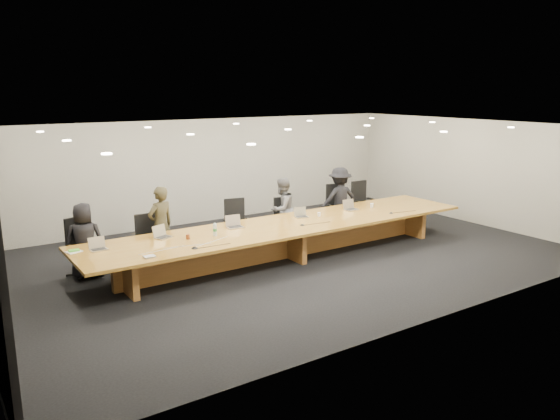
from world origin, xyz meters
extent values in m
plane|color=black|center=(0.00, 0.00, 0.00)|extent=(12.00, 12.00, 0.00)
cube|color=beige|center=(0.00, 4.00, 1.40)|extent=(12.00, 0.02, 2.80)
cube|color=#956420|center=(0.00, 0.00, 0.72)|extent=(9.00, 1.80, 0.06)
cube|color=brown|center=(0.00, 0.00, 0.34)|extent=(7.65, 0.15, 0.69)
cube|color=brown|center=(-3.60, 0.00, 0.34)|extent=(0.12, 1.26, 0.69)
cube|color=brown|center=(0.00, 0.00, 0.34)|extent=(0.12, 1.26, 0.69)
cube|color=brown|center=(3.60, 0.00, 0.34)|extent=(0.12, 1.26, 0.69)
imported|color=black|center=(-3.98, 1.13, 0.74)|extent=(0.84, 0.68, 1.48)
imported|color=#2F2B1A|center=(-2.43, 1.13, 0.82)|extent=(0.68, 0.54, 1.65)
imported|color=#4E4E50|center=(0.67, 1.22, 0.76)|extent=(0.89, 0.78, 1.53)
imported|color=black|center=(2.44, 1.19, 0.82)|extent=(1.17, 0.83, 1.64)
cylinder|color=silver|center=(-1.75, 0.00, 0.87)|extent=(0.09, 0.09, 0.24)
cylinder|color=brown|center=(-2.30, 0.08, 0.80)|extent=(0.08, 0.08, 0.09)
cone|color=white|center=(1.00, 0.19, 0.79)|extent=(0.09, 0.09, 0.09)
cone|color=silver|center=(2.65, 0.21, 0.80)|extent=(0.10, 0.10, 0.10)
cube|color=silver|center=(-4.35, 0.42, 0.76)|extent=(0.30, 0.27, 0.02)
cube|color=green|center=(-4.34, 0.42, 0.78)|extent=(0.19, 0.11, 0.03)
cube|color=#ACACB1|center=(-3.34, -0.63, 0.76)|extent=(0.20, 0.15, 0.03)
cone|color=black|center=(-2.46, -0.58, 0.77)|extent=(0.16, 0.16, 0.03)
cone|color=black|center=(0.18, -0.28, 0.76)|extent=(0.11, 0.11, 0.03)
cone|color=black|center=(2.58, -0.52, 0.76)|extent=(0.14, 0.14, 0.03)
camera|label=1|loc=(-6.47, -9.38, 3.61)|focal=35.00mm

